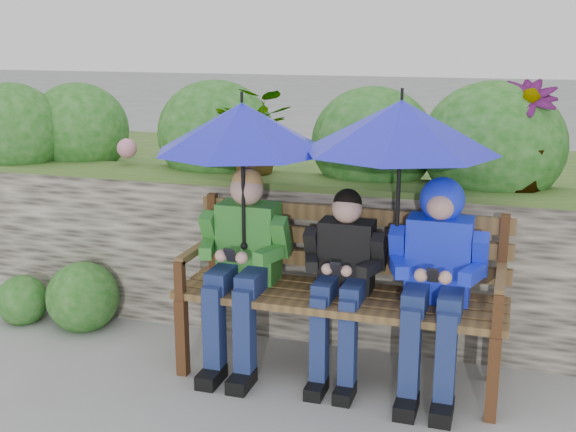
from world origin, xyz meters
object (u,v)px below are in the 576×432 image
(boy_left, at_px, (243,258))
(boy_right, at_px, (437,268))
(umbrella_left, at_px, (242,127))
(umbrella_right, at_px, (401,126))
(park_bench, at_px, (342,282))
(boy_middle, at_px, (343,274))

(boy_left, height_order, boy_right, boy_right)
(umbrella_left, distance_m, umbrella_right, 0.87)
(umbrella_right, bearing_deg, park_bench, 170.82)
(boy_right, relative_size, umbrella_left, 1.19)
(umbrella_left, xyz_separation_m, umbrella_right, (0.87, 0.04, 0.03))
(boy_right, distance_m, umbrella_right, 0.78)
(park_bench, distance_m, umbrella_left, 1.04)
(boy_middle, relative_size, umbrella_right, 1.05)
(park_bench, bearing_deg, boy_left, -170.91)
(boy_right, bearing_deg, umbrella_right, 172.72)
(boy_left, bearing_deg, umbrella_right, 2.70)
(boy_left, distance_m, umbrella_left, 0.76)
(park_bench, height_order, boy_left, boy_left)
(park_bench, distance_m, boy_left, 0.59)
(boy_left, relative_size, boy_right, 1.00)
(park_bench, xyz_separation_m, boy_middle, (0.02, -0.08, 0.07))
(umbrella_left, relative_size, umbrella_right, 0.96)
(boy_left, distance_m, boy_right, 1.11)
(boy_left, xyz_separation_m, boy_right, (1.11, 0.01, 0.05))
(boy_middle, distance_m, umbrella_left, 0.99)
(boy_middle, xyz_separation_m, umbrella_right, (0.29, 0.03, 0.83))
(park_bench, xyz_separation_m, umbrella_left, (-0.56, -0.09, 0.87))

